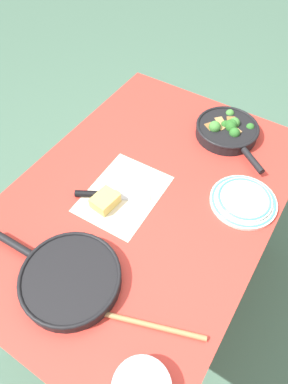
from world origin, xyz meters
TOP-DOWN VIEW (x-y plane):
  - ground_plane at (0.00, 0.00)m, footprint 14.00×14.00m
  - dining_table_red at (0.00, 0.00)m, footprint 1.24×0.86m
  - skillet_broccoli at (-0.44, 0.12)m, footprint 0.28×0.33m
  - skillet_eggs at (0.38, -0.01)m, footprint 0.30×0.45m
  - wooden_spoon at (0.40, 0.16)m, footprint 0.16×0.40m
  - parchment_sheet at (0.03, -0.06)m, footprint 0.32×0.25m
  - grater_knife at (0.08, -0.12)m, footprint 0.15×0.24m
  - cheese_block at (0.10, -0.09)m, footprint 0.09×0.08m
  - dinner_plate_stack at (-0.16, 0.30)m, footprint 0.23×0.23m

SIDE VIEW (x-z plane):
  - ground_plane at x=0.00m, z-range 0.00..0.00m
  - dining_table_red at x=0.00m, z-range 0.29..1.03m
  - parchment_sheet at x=0.03m, z-range 0.74..0.74m
  - wooden_spoon at x=0.40m, z-range 0.74..0.76m
  - grater_knife at x=0.08m, z-range 0.74..0.76m
  - dinner_plate_stack at x=-0.16m, z-range 0.74..0.77m
  - cheese_block at x=0.10m, z-range 0.74..0.78m
  - skillet_eggs at x=0.38m, z-range 0.74..0.79m
  - skillet_broccoli at x=-0.44m, z-range 0.73..0.81m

